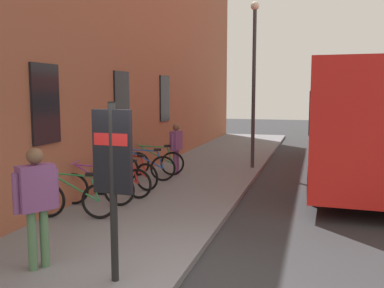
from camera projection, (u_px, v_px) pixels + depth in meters
The scene contains 14 objects.
ground at pixel (286, 192), 11.45m from camera, with size 60.00×60.00×0.00m, color #2D2D30.
sidewalk_pavement at pixel (205, 171), 14.11m from camera, with size 24.00×3.50×0.12m, color slate.
station_facade at pixel (155, 28), 15.04m from camera, with size 22.00×0.65×9.74m.
bicycle_under_window at pixel (74, 199), 8.61m from camera, with size 0.52×1.75×0.97m.
bicycle_beside_lamp at pixel (96, 188), 9.59m from camera, with size 0.49×1.76×0.97m.
bicycle_leaning_wall at pixel (119, 181), 10.38m from camera, with size 0.48×1.77×0.97m.
bicycle_nearest_sign at pixel (130, 174), 11.24m from camera, with size 0.58×1.74×0.97m.
bicycle_end_of_row at pixel (145, 168), 12.19m from camera, with size 0.70×1.69×0.97m.
bicycle_by_door at pixel (155, 163), 13.01m from camera, with size 0.71×1.69×0.97m.
transit_info_sign at pixel (113, 163), 5.62m from camera, with size 0.13×0.55×2.40m.
city_bus at pixel (360, 116), 13.11m from camera, with size 10.57×2.89×3.35m.
pedestrian_crossing_street at pixel (36, 196), 6.08m from camera, with size 0.58×0.48×1.75m.
pedestrian_near_bus at pixel (176, 144), 13.10m from camera, with size 0.59×0.29×1.55m.
street_lamp at pixel (254, 71), 14.07m from camera, with size 0.28×0.28×5.40m.
Camera 1 is at (-5.46, -1.72, 2.65)m, focal length 40.35 mm.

